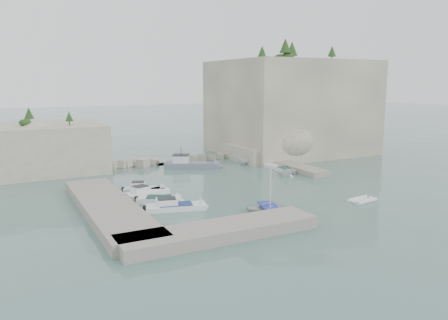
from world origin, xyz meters
name	(u,v)px	position (x,y,z in m)	size (l,w,h in m)	color
ground	(247,192)	(0.00, 0.00, 0.00)	(400.00, 400.00, 0.00)	slate
cliff_east	(290,107)	(23.00, 23.00, 8.50)	(26.00, 22.00, 17.00)	beige
cliff_terrace	(259,153)	(13.00, 18.00, 1.25)	(8.00, 10.00, 2.50)	beige
outcrop_west	(47,148)	(-20.00, 25.00, 3.50)	(16.00, 14.00, 7.00)	beige
quay_west	(108,208)	(-17.00, -1.00, 0.55)	(5.00, 24.00, 1.10)	#9E9689
quay_south	(221,231)	(-10.00, -12.50, 0.55)	(18.00, 4.00, 1.10)	#9E9689
ledge_east	(289,165)	(13.50, 10.00, 0.40)	(3.00, 16.00, 0.80)	#9E9689
breakwater	(174,159)	(-1.00, 22.00, 0.70)	(28.00, 3.00, 1.40)	beige
motorboat_b	(147,195)	(-11.38, 4.05, 0.00)	(5.96, 1.95, 1.40)	white
motorboat_c	(159,202)	(-10.99, 0.71, 0.00)	(5.34, 1.94, 0.70)	silver
motorboat_a	(144,192)	(-11.11, 5.78, 0.00)	(5.37, 1.60, 1.40)	white
motorboat_d	(176,210)	(-10.43, -2.97, 0.00)	(6.85, 2.04, 1.40)	white
rowboat	(270,211)	(-2.00, -8.15, 0.00)	(3.41, 4.77, 0.99)	white
inflatable_dinghy	(362,202)	(9.20, -9.79, 0.00)	(3.44, 1.67, 0.44)	silver
tender_east_a	(286,176)	(9.70, 5.40, 0.00)	(2.57, 2.97, 1.57)	white
tender_east_b	(284,172)	(11.10, 7.83, 0.00)	(4.12, 1.41, 0.70)	white
tender_east_c	(273,168)	(11.29, 10.99, 0.00)	(5.46, 1.76, 0.70)	white
tender_east_d	(249,164)	(9.49, 15.45, 0.00)	(1.51, 4.00, 1.55)	white
work_boat	(192,168)	(0.11, 17.02, 0.00)	(9.23, 2.73, 2.20)	slate
rowboat_mast	(271,187)	(-2.00, -8.15, 2.59)	(0.10, 0.10, 4.20)	white
vegetation	(264,56)	(17.83, 24.40, 17.93)	(53.48, 13.88, 13.40)	#1E4219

